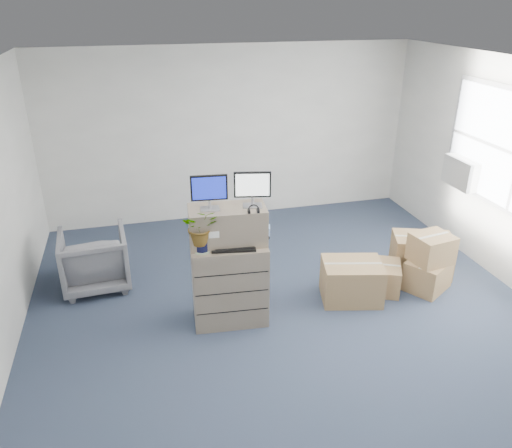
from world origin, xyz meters
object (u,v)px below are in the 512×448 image
at_px(filing_cabinet_lower, 229,282).
at_px(keyboard, 234,248).
at_px(water_bottle, 231,231).
at_px(monitor_right, 252,187).
at_px(potted_plant, 201,231).
at_px(office_chair, 94,257).
at_px(monitor_left, 209,190).

relative_size(filing_cabinet_lower, keyboard, 2.04).
bearing_deg(water_bottle, monitor_right, -13.48).
xyz_separation_m(monitor_right, potted_plant, (-0.58, -0.09, -0.40)).
relative_size(keyboard, office_chair, 0.57).
height_order(monitor_right, keyboard, monitor_right).
distance_m(water_bottle, potted_plant, 0.40).
relative_size(monitor_left, keyboard, 0.82).
bearing_deg(keyboard, water_bottle, 95.31).
xyz_separation_m(keyboard, potted_plant, (-0.34, 0.04, 0.22)).
height_order(filing_cabinet_lower, office_chair, filing_cabinet_lower).
relative_size(monitor_left, potted_plant, 0.86).
bearing_deg(filing_cabinet_lower, monitor_right, 8.16).
distance_m(monitor_right, water_bottle, 0.57).
xyz_separation_m(monitor_left, monitor_right, (0.46, -0.03, 0.00)).
height_order(monitor_left, monitor_right, monitor_right).
distance_m(water_bottle, office_chair, 2.02).
distance_m(filing_cabinet_lower, potted_plant, 0.78).
height_order(water_bottle, potted_plant, potted_plant).
height_order(filing_cabinet_lower, potted_plant, potted_plant).
bearing_deg(monitor_left, monitor_right, 1.82).
height_order(monitor_left, keyboard, monitor_left).
bearing_deg(keyboard, monitor_left, 152.43).
relative_size(monitor_right, office_chair, 0.47).
height_order(filing_cabinet_lower, keyboard, keyboard).
distance_m(filing_cabinet_lower, water_bottle, 0.61).
bearing_deg(office_chair, keyboard, 137.38).
bearing_deg(office_chair, filing_cabinet_lower, 139.48).
xyz_separation_m(water_bottle, potted_plant, (-0.35, -0.15, 0.11)).
distance_m(filing_cabinet_lower, monitor_left, 1.13).
bearing_deg(monitor_left, filing_cabinet_lower, -8.76).
distance_m(monitor_left, potted_plant, 0.43).
height_order(monitor_left, office_chair, monitor_left).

